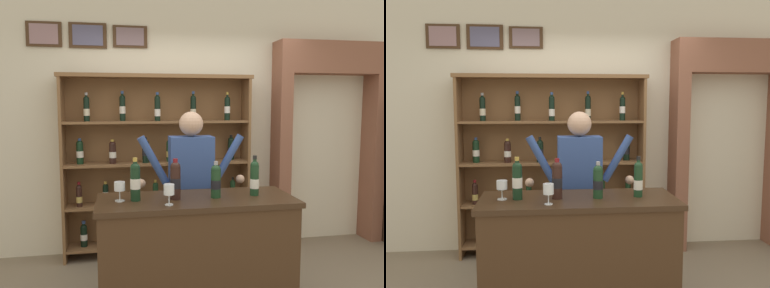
# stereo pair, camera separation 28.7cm
# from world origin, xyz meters

# --- Properties ---
(back_wall) EXTENTS (12.00, 0.19, 3.21)m
(back_wall) POSITION_xyz_m (-0.00, 1.64, 1.60)
(back_wall) COLOR beige
(back_wall) RESTS_ON ground
(wine_shelf) EXTENTS (2.08, 0.32, 2.01)m
(wine_shelf) POSITION_xyz_m (-0.36, 1.43, 1.06)
(wine_shelf) COLOR brown
(wine_shelf) RESTS_ON ground
(archway_doorway) EXTENTS (1.36, 0.45, 2.41)m
(archway_doorway) POSITION_xyz_m (1.70, 1.51, 1.40)
(archway_doorway) COLOR brown
(archway_doorway) RESTS_ON ground
(tasting_counter) EXTENTS (1.50, 0.59, 0.98)m
(tasting_counter) POSITION_xyz_m (-0.20, -0.00, 0.49)
(tasting_counter) COLOR #422B19
(tasting_counter) RESTS_ON ground
(shopkeeper) EXTENTS (1.00, 0.22, 1.62)m
(shopkeeper) POSITION_xyz_m (-0.14, 0.57, 1.00)
(shopkeeper) COLOR #2D3347
(shopkeeper) RESTS_ON ground
(tasting_bottle_bianco) EXTENTS (0.08, 0.08, 0.32)m
(tasting_bottle_bianco) POSITION_xyz_m (-0.66, 0.00, 1.13)
(tasting_bottle_bianco) COLOR black
(tasting_bottle_bianco) RESTS_ON tasting_counter
(tasting_bottle_grappa) EXTENTS (0.08, 0.08, 0.31)m
(tasting_bottle_grappa) POSITION_xyz_m (-0.36, -0.01, 1.13)
(tasting_bottle_grappa) COLOR black
(tasting_bottle_grappa) RESTS_ON tasting_counter
(tasting_bottle_rosso) EXTENTS (0.08, 0.08, 0.28)m
(tasting_bottle_rosso) POSITION_xyz_m (-0.05, -0.02, 1.11)
(tasting_bottle_rosso) COLOR #19381E
(tasting_bottle_rosso) RESTS_ON tasting_counter
(tasting_bottle_brunello) EXTENTS (0.07, 0.07, 0.32)m
(tasting_bottle_brunello) POSITION_xyz_m (0.27, -0.00, 1.12)
(tasting_bottle_brunello) COLOR #19381E
(tasting_bottle_brunello) RESTS_ON tasting_counter
(wine_glass_center) EXTENTS (0.08, 0.08, 0.15)m
(wine_glass_center) POSITION_xyz_m (-0.77, 0.01, 1.08)
(wine_glass_center) COLOR silver
(wine_glass_center) RESTS_ON tasting_counter
(wine_glass_left) EXTENTS (0.08, 0.08, 0.15)m
(wine_glass_left) POSITION_xyz_m (-0.43, -0.17, 1.09)
(wine_glass_left) COLOR silver
(wine_glass_left) RESTS_ON tasting_counter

